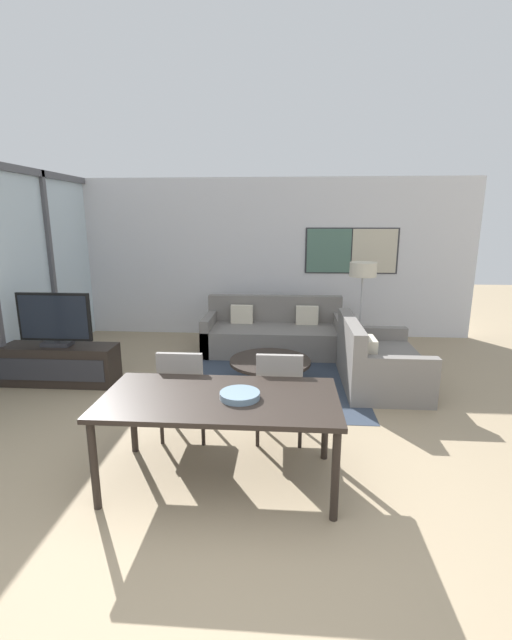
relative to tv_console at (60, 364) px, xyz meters
name	(u,v)px	position (x,y,z in m)	size (l,w,h in m)	color
ground_plane	(214,558)	(2.50, -2.80, -0.26)	(24.00, 24.00, 0.00)	#9E896B
wall_back	(266,258)	(2.55, 2.65, 1.15)	(7.45, 0.09, 2.80)	silver
area_rug	(270,386)	(2.74, 0.09, -0.25)	(2.38, 2.02, 0.01)	#333D4C
tv_console	(60,364)	(0.00, 0.00, 0.00)	(1.49, 0.43, 0.51)	black
television	(55,320)	(0.00, 0.00, 0.59)	(0.95, 0.20, 0.69)	#2D2D33
sofa_main	(274,334)	(2.74, 1.62, 0.02)	(2.22, 0.97, 0.86)	slate
sofa_side	(374,364)	(4.08, 0.25, 0.02)	(0.97, 1.49, 0.86)	slate
coffee_table	(270,366)	(2.74, 0.09, 0.01)	(1.03, 1.03, 0.36)	black
dining_table	(220,404)	(2.42, -1.97, 0.42)	(1.86, 0.93, 0.75)	black
dining_chair_left	(184,390)	(1.96, -1.30, 0.25)	(0.46, 0.46, 0.92)	gray
dining_chair_centre	(279,392)	(2.88, -1.28, 0.25)	(0.46, 0.46, 0.92)	gray
fruit_bowl	(240,395)	(2.58, -2.00, 0.52)	(0.31, 0.31, 0.05)	slate
floor_lamp	(363,275)	(4.11, 1.63, 1.00)	(0.41, 0.41, 1.45)	#2D2D33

